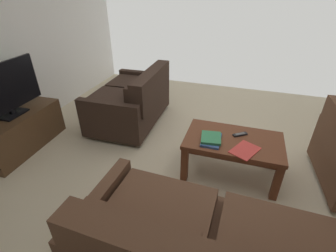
% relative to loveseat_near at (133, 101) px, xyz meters
% --- Properties ---
extents(ground_plane, '(5.39, 5.17, 0.01)m').
position_rel_loveseat_near_xyz_m(ground_plane, '(-1.23, 0.65, -0.37)').
color(ground_plane, beige).
extents(loveseat_near, '(0.91, 1.36, 0.84)m').
position_rel_loveseat_near_xyz_m(loveseat_near, '(0.00, 0.00, 0.00)').
color(loveseat_near, black).
rests_on(loveseat_near, ground).
extents(coffee_table, '(1.01, 0.60, 0.46)m').
position_rel_loveseat_near_xyz_m(coffee_table, '(-1.52, 0.75, 0.03)').
color(coffee_table, brown).
rests_on(coffee_table, ground).
extents(tv_stand, '(0.50, 1.12, 0.48)m').
position_rel_loveseat_near_xyz_m(tv_stand, '(1.09, 1.07, -0.12)').
color(tv_stand, '#4C331E').
rests_on(tv_stand, ground).
extents(flat_tv, '(0.21, 0.97, 0.63)m').
position_rel_loveseat_near_xyz_m(flat_tv, '(1.09, 1.07, 0.45)').
color(flat_tv, black).
rests_on(flat_tv, tv_stand).
extents(book_stack, '(0.23, 0.29, 0.05)m').
position_rel_loveseat_near_xyz_m(book_stack, '(-1.29, 0.86, 0.12)').
color(book_stack, '#385693').
rests_on(book_stack, coffee_table).
extents(tv_remote, '(0.16, 0.13, 0.02)m').
position_rel_loveseat_near_xyz_m(tv_remote, '(-1.57, 0.65, 0.11)').
color(tv_remote, black).
rests_on(tv_remote, coffee_table).
extents(loose_magazine, '(0.31, 0.35, 0.01)m').
position_rel_loveseat_near_xyz_m(loose_magazine, '(-1.64, 0.92, 0.10)').
color(loose_magazine, '#C63833').
rests_on(loose_magazine, coffee_table).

